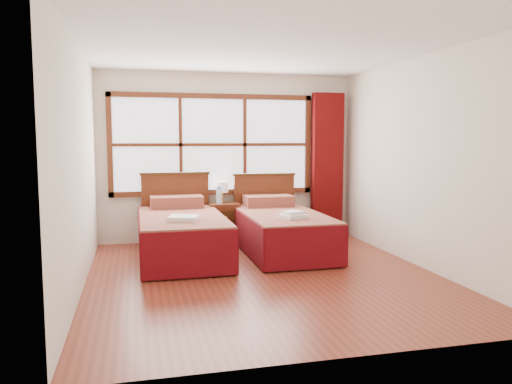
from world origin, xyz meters
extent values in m
plane|color=maroon|center=(0.00, 0.00, 0.00)|extent=(4.50, 4.50, 0.00)
plane|color=white|center=(0.00, 0.00, 2.60)|extent=(4.50, 4.50, 0.00)
plane|color=silver|center=(0.00, 2.25, 1.30)|extent=(4.00, 0.00, 4.00)
plane|color=silver|center=(-2.00, 0.00, 1.30)|extent=(0.00, 4.50, 4.50)
plane|color=silver|center=(2.00, 0.00, 1.30)|extent=(0.00, 4.50, 4.50)
cube|color=white|center=(-0.25, 2.22, 1.50)|extent=(3.00, 0.02, 1.40)
cube|color=#532512|center=(-0.25, 2.20, 0.76)|extent=(3.16, 0.06, 0.08)
cube|color=#532512|center=(-0.25, 2.20, 2.24)|extent=(3.16, 0.06, 0.08)
cube|color=#532512|center=(-1.79, 2.20, 1.50)|extent=(0.08, 0.06, 1.56)
cube|color=#532512|center=(1.29, 2.20, 1.50)|extent=(0.08, 0.06, 1.56)
cube|color=#532512|center=(-0.75, 2.20, 1.50)|extent=(0.05, 0.05, 1.40)
cube|color=#532512|center=(0.25, 2.20, 1.50)|extent=(0.05, 0.05, 1.40)
cube|color=#532512|center=(-0.25, 2.20, 1.50)|extent=(3.00, 0.05, 0.05)
cube|color=#5B0909|center=(1.60, 2.11, 1.17)|extent=(0.50, 0.16, 2.30)
cube|color=#3B200C|center=(-0.85, 1.13, 0.16)|extent=(0.97, 1.94, 0.32)
cube|color=#600D11|center=(-0.85, 1.13, 0.45)|extent=(1.09, 2.15, 0.26)
cube|color=maroon|center=(-1.39, 1.13, 0.29)|extent=(0.03, 2.15, 0.54)
cube|color=maroon|center=(-0.31, 1.13, 0.29)|extent=(0.03, 2.15, 0.54)
cube|color=maroon|center=(-0.85, 0.06, 0.29)|extent=(1.09, 0.03, 0.54)
cube|color=#600D11|center=(-0.85, 1.91, 0.66)|extent=(0.76, 0.44, 0.17)
cube|color=#532512|center=(-0.85, 2.14, 0.53)|extent=(1.01, 0.06, 1.06)
cube|color=#3B200C|center=(-0.85, 2.14, 1.07)|extent=(1.06, 0.08, 0.04)
cube|color=#3B200C|center=(0.55, 1.13, 0.15)|extent=(0.94, 1.87, 0.31)
cube|color=#600D11|center=(0.55, 1.13, 0.43)|extent=(1.05, 2.08, 0.25)
cube|color=maroon|center=(0.03, 1.13, 0.28)|extent=(0.03, 2.08, 0.52)
cube|color=maroon|center=(1.07, 1.13, 0.28)|extent=(0.03, 2.08, 0.52)
cube|color=maroon|center=(0.55, 0.10, 0.28)|extent=(1.05, 0.03, 0.52)
cube|color=#600D11|center=(0.55, 1.88, 0.64)|extent=(0.73, 0.43, 0.16)
cube|color=#532512|center=(0.55, 2.14, 0.51)|extent=(0.98, 0.06, 1.02)
cube|color=#3B200C|center=(0.55, 2.14, 1.03)|extent=(1.02, 0.08, 0.04)
cube|color=#532512|center=(-0.13, 2.00, 0.30)|extent=(0.46, 0.41, 0.61)
cube|color=#3B200C|center=(-0.13, 1.78, 0.18)|extent=(0.40, 0.02, 0.18)
cube|color=#3B200C|center=(-0.13, 1.78, 0.43)|extent=(0.40, 0.02, 0.18)
sphere|color=#B07B3B|center=(-0.13, 1.77, 0.18)|extent=(0.03, 0.03, 0.03)
sphere|color=#B07B3B|center=(-0.13, 1.77, 0.43)|extent=(0.03, 0.03, 0.03)
cube|color=white|center=(-0.86, 0.69, 0.61)|extent=(0.43, 0.40, 0.05)
cube|color=white|center=(0.56, 0.66, 0.58)|extent=(0.39, 0.37, 0.05)
cube|color=white|center=(0.56, 0.66, 0.63)|extent=(0.29, 0.27, 0.04)
cylinder|color=#BE8A3D|center=(-0.12, 2.09, 0.62)|extent=(0.10, 0.10, 0.02)
cylinder|color=#BE8A3D|center=(-0.12, 2.09, 0.70)|extent=(0.02, 0.02, 0.14)
cylinder|color=white|center=(-0.12, 2.09, 0.85)|extent=(0.17, 0.17, 0.17)
cylinder|color=silver|center=(-0.19, 1.94, 0.72)|extent=(0.07, 0.07, 0.22)
cylinder|color=blue|center=(-0.19, 1.94, 0.85)|extent=(0.03, 0.03, 0.03)
cylinder|color=silver|center=(-0.21, 1.96, 0.73)|extent=(0.07, 0.07, 0.24)
cylinder|color=blue|center=(-0.21, 1.96, 0.86)|extent=(0.03, 0.03, 0.03)
camera|label=1|loc=(-1.42, -5.48, 1.59)|focal=35.00mm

